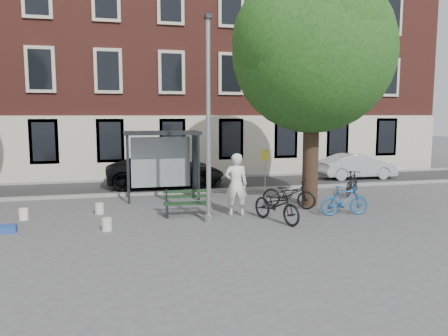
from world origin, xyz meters
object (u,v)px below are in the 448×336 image
bike_c (277,205)px  notice_sign (265,163)px  bus_shelter (172,149)px  bench (188,204)px  lamppost (209,130)px  bike_b (345,200)px  car_silver (357,166)px  bike_d (352,183)px  painter (236,184)px  bike_a (289,194)px  car_dark (166,170)px

bike_c → notice_sign: (1.00, 4.00, 0.83)m
bus_shelter → bench: size_ratio=1.78×
lamppost → bike_b: 5.02m
bus_shelter → car_silver: (9.78, 2.99, -1.28)m
bike_c → notice_sign: size_ratio=1.06×
lamppost → bike_c: lamppost is taller
lamppost → bike_b: size_ratio=3.79×
bench → bike_b: (4.95, -1.10, 0.11)m
bench → bike_c: size_ratio=0.81×
bike_b → bike_d: (2.04, 3.10, 0.02)m
painter → bench: size_ratio=1.26×
painter → bike_c: painter is taller
painter → bike_b: (3.42, -0.83, -0.53)m
bike_b → bike_c: (-2.46, -0.32, 0.04)m
lamppost → car_silver: lamppost is taller
bench → bike_b: bearing=-8.8°
car_silver → notice_sign: size_ratio=2.07×
bus_shelter → bike_a: (3.73, -2.81, -1.42)m
bench → car_dark: bearing=94.4°
bike_d → car_dark: bearing=14.8°
bench → bike_c: (2.50, -1.42, 0.15)m
lamppost → bus_shelter: (-0.61, 4.11, -0.87)m
car_silver → lamppost: bearing=129.3°
bike_c → car_silver: car_silver is taller
bench → bus_shelter: bearing=95.8°
car_dark → painter: bearing=-161.2°
lamppost → bike_c: size_ratio=3.07×
bench → car_silver: size_ratio=0.41×
bike_a → bike_b: 1.99m
bike_d → notice_sign: (-3.50, 0.58, 0.85)m
painter → car_silver: (8.14, 6.44, -0.37)m
bus_shelter → bike_b: bus_shelter is taller
lamppost → bus_shelter: size_ratio=2.14×
painter → car_silver: painter is taller
bench → car_silver: bearing=36.3°
bus_shelter → notice_sign: 3.70m
bus_shelter → notice_sign: bus_shelter is taller
bench → bike_d: bearing=19.7°
bus_shelter → bike_d: bus_shelter is taller
bus_shelter → painter: (1.64, -3.45, -0.91)m
lamppost → painter: lamppost is taller
car_silver → notice_sign: 7.18m
bike_a → notice_sign: bearing=40.2°
bus_shelter → car_silver: bearing=17.0°
car_dark → car_silver: bearing=-84.5°
bench → bike_c: bearing=-25.9°
notice_sign → bike_d: bearing=-34.1°
bench → notice_sign: bearing=40.2°
bus_shelter → notice_sign: bearing=-9.5°
bike_c → notice_sign: bearing=54.4°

